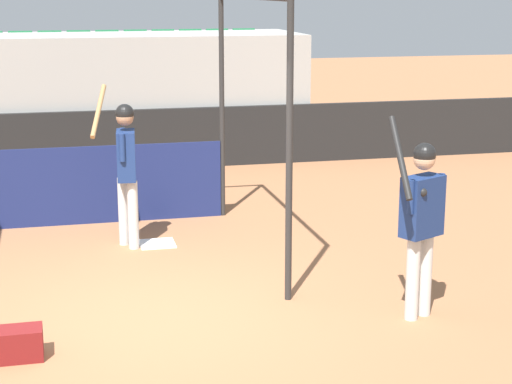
% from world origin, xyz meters
% --- Properties ---
extents(ground_plane, '(60.00, 60.00, 0.00)m').
position_xyz_m(ground_plane, '(0.00, 0.00, 0.00)').
color(ground_plane, '#9E6642').
extents(outfield_wall, '(24.00, 0.12, 1.07)m').
position_xyz_m(outfield_wall, '(0.00, 7.11, 0.54)').
color(outfield_wall, black).
rests_on(outfield_wall, ground).
extents(bleacher_section, '(7.60, 2.40, 2.35)m').
position_xyz_m(bleacher_section, '(-0.00, 8.37, 1.17)').
color(bleacher_section, '#9E9E99').
rests_on(bleacher_section, ground).
extents(batting_cage, '(4.13, 3.55, 3.09)m').
position_xyz_m(batting_cage, '(-0.58, 3.00, 1.27)').
color(batting_cage, '#282828').
rests_on(batting_cage, ground).
extents(home_plate, '(0.44, 0.44, 0.02)m').
position_xyz_m(home_plate, '(0.36, 2.46, 0.01)').
color(home_plate, white).
rests_on(home_plate, ground).
extents(player_batter, '(0.56, 0.93, 1.97)m').
position_xyz_m(player_batter, '(-0.00, 2.46, 1.09)').
color(player_batter, silver).
rests_on(player_batter, ground).
extents(player_waiting, '(0.60, 0.60, 2.00)m').
position_xyz_m(player_waiting, '(2.54, -0.59, 1.05)').
color(player_waiting, silver).
rests_on(player_waiting, ground).
extents(equipment_bag, '(0.70, 0.28, 0.28)m').
position_xyz_m(equipment_bag, '(-1.38, -0.69, 0.14)').
color(equipment_bag, maroon).
rests_on(equipment_bag, ground).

